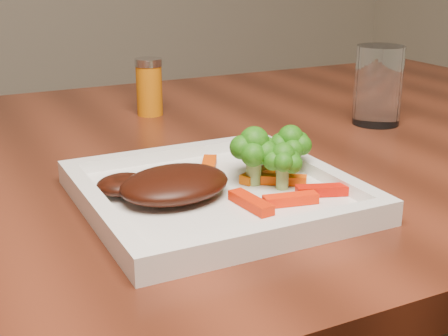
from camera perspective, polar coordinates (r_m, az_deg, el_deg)
name	(u,v)px	position (r m, az deg, el deg)	size (l,w,h in m)	color
plate	(216,197)	(0.66, -0.78, -2.67)	(0.27, 0.27, 0.01)	white
steak	(175,184)	(0.64, -4.53, -1.46)	(0.12, 0.09, 0.03)	#361008
broccoli_0	(253,145)	(0.70, 2.70, 2.08)	(0.05, 0.05, 0.07)	#2A6010
broccoli_1	(290,147)	(0.70, 6.07, 1.91)	(0.05, 0.05, 0.06)	#165F0F
broccoli_2	(283,162)	(0.66, 5.40, 0.53)	(0.05, 0.05, 0.06)	#387713
broccoli_3	(254,157)	(0.67, 2.75, 1.03)	(0.06, 0.06, 0.06)	#2E6D12
carrot_0	(291,199)	(0.63, 6.11, -2.86)	(0.06, 0.01, 0.01)	#FE2404
carrot_1	(324,190)	(0.65, 9.09, -2.02)	(0.06, 0.02, 0.01)	red
carrot_2	(251,202)	(0.62, 2.47, -3.16)	(0.06, 0.02, 0.01)	red
carrot_4	(209,166)	(0.72, -1.41, 0.18)	(0.06, 0.02, 0.01)	#DC4103
carrot_5	(284,180)	(0.68, 5.48, -1.07)	(0.05, 0.01, 0.01)	#F14903
carrot_6	(258,175)	(0.69, 3.10, -0.60)	(0.05, 0.01, 0.01)	#D25703
spice_shaker	(149,87)	(1.02, -6.85, 7.37)	(0.04, 0.04, 0.09)	#CA6D0B
drinking_glass	(378,85)	(0.98, 13.92, 7.34)	(0.07, 0.07, 0.12)	white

